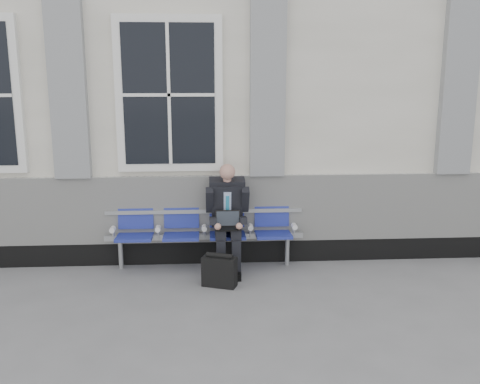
{
  "coord_description": "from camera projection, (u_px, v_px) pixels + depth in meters",
  "views": [
    {
      "loc": [
        0.81,
        -5.45,
        2.5
      ],
      "look_at": [
        1.21,
        0.9,
        1.1
      ],
      "focal_mm": 40.0,
      "sensor_mm": 36.0,
      "label": 1
    }
  ],
  "objects": [
    {
      "name": "ground",
      "position": [
        134.0,
        310.0,
        5.79
      ],
      "size": [
        70.0,
        70.0,
        0.0
      ],
      "primitive_type": "plane",
      "color": "slate",
      "rests_on": "ground"
    },
    {
      "name": "station_building",
      "position": [
        155.0,
        92.0,
        8.7
      ],
      "size": [
        14.4,
        4.4,
        4.49
      ],
      "color": "silver",
      "rests_on": "ground"
    },
    {
      "name": "bench",
      "position": [
        204.0,
        226.0,
        7.01
      ],
      "size": [
        2.6,
        0.47,
        0.91
      ],
      "color": "#9EA0A3",
      "rests_on": "ground"
    },
    {
      "name": "businessman",
      "position": [
        228.0,
        213.0,
        6.86
      ],
      "size": [
        0.55,
        0.75,
        1.4
      ],
      "color": "black",
      "rests_on": "ground"
    },
    {
      "name": "briefcase",
      "position": [
        219.0,
        271.0,
        6.42
      ],
      "size": [
        0.44,
        0.3,
        0.42
      ],
      "color": "black",
      "rests_on": "ground"
    }
  ]
}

